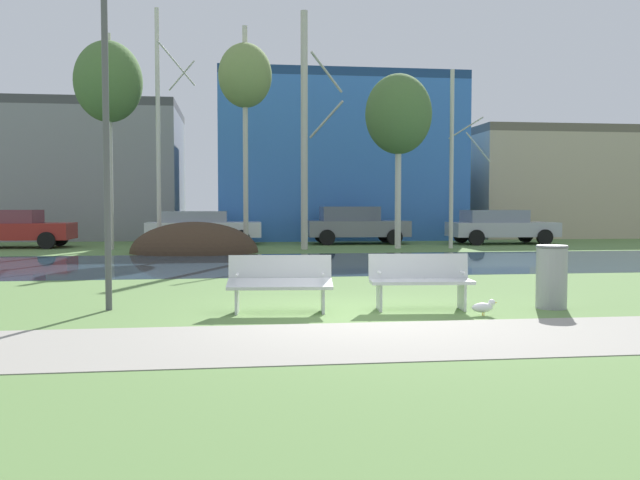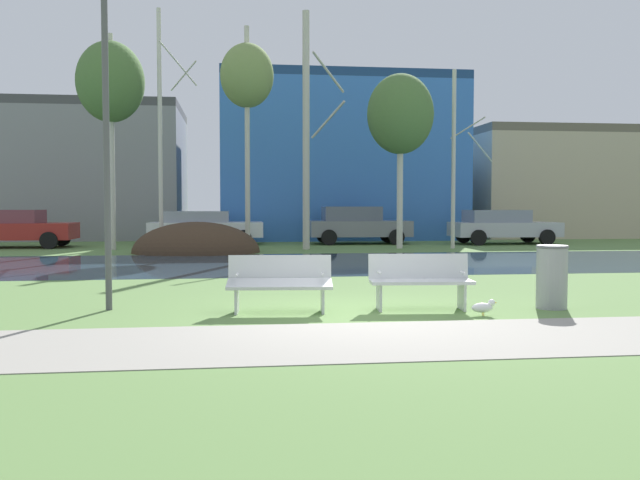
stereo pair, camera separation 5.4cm
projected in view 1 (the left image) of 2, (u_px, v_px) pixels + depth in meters
The scene contains 22 objects.
ground_plane at pixel (295, 261), 19.85m from camera, with size 120.00×120.00×0.00m, color #5B7F42.
paved_path_strip at pixel (384, 340), 8.35m from camera, with size 60.00×2.40×0.01m, color gray.
river_band at pixel (297, 263), 19.22m from camera, with size 80.00×7.32×0.01m, color #2D475B.
soil_mound at pixel (195, 253), 23.50m from camera, with size 4.37×3.55×2.13m, color #423021.
bench_left at pixel (280, 282), 10.47m from camera, with size 1.64×0.69×0.87m.
bench_right at pixel (420, 280), 10.76m from camera, with size 1.64×0.69×0.87m.
trash_bin at pixel (552, 276), 10.88m from camera, with size 0.51×0.51×1.01m.
seagull at pixel (484, 307), 10.18m from camera, with size 0.39×0.15×0.25m.
streetlamp at pixel (105, 65), 10.51m from camera, with size 0.32×0.32×5.77m.
birch_far_left at pixel (108, 83), 24.62m from camera, with size 2.43×2.43×7.81m.
birch_left at pixel (159, 127), 24.44m from camera, with size 1.43×2.66×8.64m.
birch_center_left at pixel (245, 77), 25.51m from camera, with size 2.00×2.00×8.31m.
birch_center at pixel (306, 129), 24.99m from camera, with size 1.58×2.81×8.69m.
birch_center_right at pixel (398, 115), 25.49m from camera, with size 2.49×2.49×6.53m.
birch_right at pixel (453, 158), 25.59m from camera, with size 1.56×2.65×6.68m.
parked_van_nearest_red at pixel (14, 228), 26.11m from camera, with size 4.16×2.15×1.45m.
parked_sedan_second_white at pixel (202, 227), 28.09m from camera, with size 4.64×2.08×1.38m.
parked_hatch_third_grey at pixel (355, 224), 28.68m from camera, with size 4.26×2.05×1.57m.
parked_wagon_fourth_silver at pixel (500, 226), 28.63m from camera, with size 4.42×2.16×1.43m.
building_grey_warehouse at pixel (74, 172), 33.82m from camera, with size 10.39×7.52×6.49m.
building_blue_store at pixel (332, 161), 34.86m from camera, with size 11.43×9.09×7.76m.
building_beige_block at pixel (591, 184), 37.03m from camera, with size 14.84×8.36×5.52m.
Camera 1 is at (-1.85, -9.72, 1.66)m, focal length 38.34 mm.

